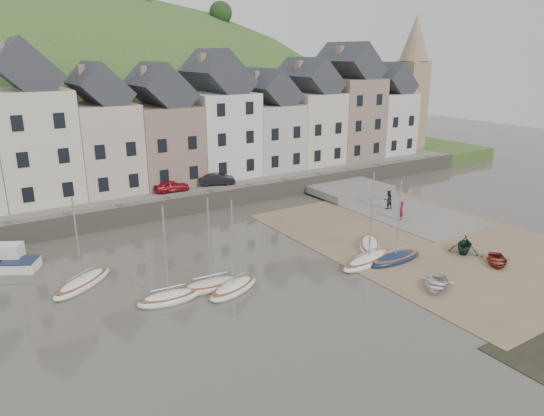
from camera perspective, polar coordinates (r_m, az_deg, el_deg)
ground at (r=34.87m, az=5.36°, el=-7.21°), size 160.00×160.00×0.00m
quay_land at (r=61.71m, az=-13.16°, el=4.10°), size 90.00×30.00×1.50m
quay_street at (r=51.11m, az=-8.81°, el=2.55°), size 70.00×7.00×0.10m
seawall at (r=48.21m, az=-7.07°, el=0.92°), size 70.00×1.20×1.80m
beach at (r=42.08m, az=17.31°, el=-3.50°), size 18.00×26.00×0.06m
slipway at (r=49.93m, az=13.38°, el=0.14°), size 8.00×18.00×0.12m
hillside at (r=92.03m, az=-21.30°, el=-4.50°), size 134.40×84.00×84.00m
townhouse_terrace at (r=53.84m, az=-8.91°, el=9.57°), size 61.05×8.00×13.93m
church_spire at (r=73.10m, az=15.87°, el=14.09°), size 4.00×4.00×18.00m
sailboat_0 at (r=34.68m, az=-21.02°, el=-8.05°), size 4.91×4.21×6.32m
sailboat_1 at (r=31.19m, az=-11.84°, el=-10.11°), size 4.01×1.81×6.32m
sailboat_2 at (r=32.31m, az=-7.07°, el=-8.84°), size 4.37×1.89×6.32m
sailboat_3 at (r=31.83m, az=-4.46°, el=-9.18°), size 4.37×2.88×6.32m
sailboat_4 at (r=36.44m, az=11.08°, el=-5.91°), size 5.67×2.50×6.32m
sailboat_5 at (r=37.15m, az=14.05°, el=-5.65°), size 4.86×1.60×6.32m
sailboat_6 at (r=39.11m, az=11.20°, el=-4.26°), size 4.21×4.51×6.32m
motorboat_0 at (r=39.47m, az=-28.70°, el=-5.47°), size 5.24×3.94×1.70m
rowboat_white at (r=33.69m, az=18.46°, el=-8.32°), size 3.63×3.39×0.61m
rowboat_green at (r=40.00m, az=21.36°, el=-3.95°), size 3.32×3.19×1.35m
rowboat_red at (r=38.96m, az=24.52°, el=-5.51°), size 3.46×3.36×0.59m
person_red at (r=45.82m, az=14.70°, el=-0.30°), size 0.74×0.74×1.74m
person_dark at (r=48.80m, az=13.26°, el=0.94°), size 1.00×0.85×1.83m
car_left at (r=48.99m, az=-11.49°, el=2.50°), size 3.41×1.55×1.14m
car_right at (r=50.85m, az=-6.39°, el=3.34°), size 3.92×2.43×1.22m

